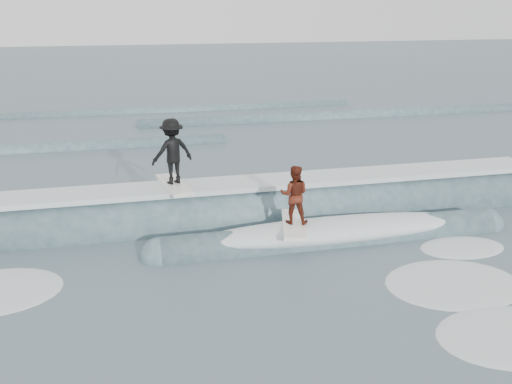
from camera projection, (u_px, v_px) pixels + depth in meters
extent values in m
plane|color=#415560|center=(291.00, 284.00, 12.62)|extent=(160.00, 160.00, 0.00)
cylinder|color=#345058|center=(248.00, 217.00, 16.59)|extent=(18.94, 1.94, 1.94)
cylinder|color=#345058|center=(333.00, 241.00, 14.96)|extent=(9.00, 1.02, 1.02)
sphere|color=#345058|center=(160.00, 258.00, 13.96)|extent=(1.02, 1.02, 1.02)
sphere|color=#345058|center=(484.00, 226.00, 15.96)|extent=(1.02, 1.02, 1.02)
cube|color=silver|center=(248.00, 183.00, 16.26)|extent=(18.00, 1.30, 0.14)
ellipsoid|color=silver|center=(334.00, 230.00, 14.86)|extent=(7.60, 1.30, 0.60)
cube|color=silver|center=(174.00, 185.00, 15.76)|extent=(0.89, 2.06, 0.10)
imported|color=black|center=(172.00, 151.00, 15.46)|extent=(1.31, 1.00, 1.80)
cube|color=white|center=(294.00, 224.00, 14.54)|extent=(1.03, 2.07, 0.10)
imported|color=#4F1B0E|center=(294.00, 195.00, 14.29)|extent=(0.88, 0.79, 1.50)
ellipsoid|color=silver|center=(453.00, 284.00, 12.66)|extent=(3.21, 2.19, 0.10)
ellipsoid|color=silver|center=(462.00, 248.00, 14.54)|extent=(1.85, 1.26, 0.10)
cylinder|color=#345058|center=(342.00, 118.00, 31.10)|extent=(22.00, 0.80, 0.80)
cylinder|color=#345058|center=(167.00, 112.00, 32.76)|extent=(22.00, 0.60, 0.60)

